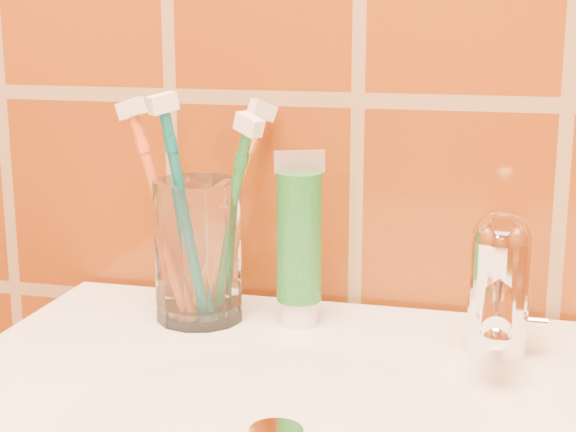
# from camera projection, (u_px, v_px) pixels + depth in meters

# --- Properties ---
(glass_tumbler) EXTENTS (0.09, 0.09, 0.13)m
(glass_tumbler) POSITION_uv_depth(u_px,v_px,m) (199.00, 251.00, 0.78)
(glass_tumbler) COLOR white
(glass_tumbler) RESTS_ON pedestal_sink
(toothpaste_tube) EXTENTS (0.04, 0.04, 0.16)m
(toothpaste_tube) POSITION_uv_depth(u_px,v_px,m) (299.00, 245.00, 0.77)
(toothpaste_tube) COLOR white
(toothpaste_tube) RESTS_ON pedestal_sink
(faucet) EXTENTS (0.05, 0.11, 0.12)m
(faucet) POSITION_uv_depth(u_px,v_px,m) (500.00, 280.00, 0.70)
(faucet) COLOR white
(faucet) RESTS_ON pedestal_sink
(toothbrush_0) EXTENTS (0.13, 0.11, 0.20)m
(toothbrush_0) POSITION_uv_depth(u_px,v_px,m) (228.00, 221.00, 0.77)
(toothbrush_0) COLOR #1C6A2E
(toothbrush_0) RESTS_ON glass_tumbler
(toothbrush_1) EXTENTS (0.12, 0.11, 0.20)m
(toothbrush_1) POSITION_uv_depth(u_px,v_px,m) (163.00, 213.00, 0.78)
(toothbrush_1) COLOR #D15624
(toothbrush_1) RESTS_ON glass_tumbler
(toothbrush_2) EXTENTS (0.10, 0.10, 0.22)m
(toothbrush_2) POSITION_uv_depth(u_px,v_px,m) (185.00, 214.00, 0.76)
(toothbrush_2) COLOR #0C6367
(toothbrush_2) RESTS_ON glass_tumbler
(toothbrush_3) EXTENTS (0.15, 0.16, 0.21)m
(toothbrush_3) POSITION_uv_depth(u_px,v_px,m) (228.00, 209.00, 0.81)
(toothbrush_3) COLOR orange
(toothbrush_3) RESTS_ON glass_tumbler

